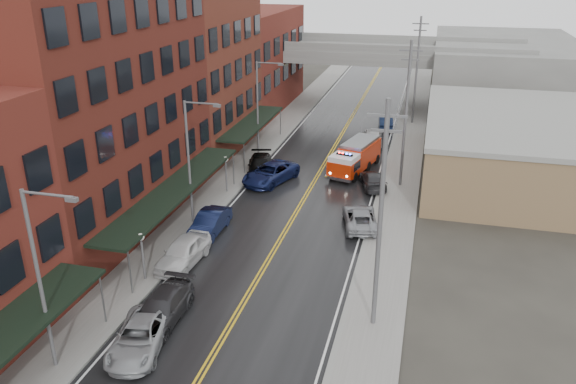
# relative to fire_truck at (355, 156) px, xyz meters

# --- Properties ---
(road) EXTENTS (11.00, 160.00, 0.02)m
(road) POSITION_rel_fire_truck_xyz_m (-2.96, -7.59, -1.40)
(road) COLOR black
(road) RESTS_ON ground
(sidewalk_left) EXTENTS (3.00, 160.00, 0.15)m
(sidewalk_left) POSITION_rel_fire_truck_xyz_m (-10.26, -7.59, -1.34)
(sidewalk_left) COLOR slate
(sidewalk_left) RESTS_ON ground
(sidewalk_right) EXTENTS (3.00, 160.00, 0.15)m
(sidewalk_right) POSITION_rel_fire_truck_xyz_m (4.34, -7.59, -1.34)
(sidewalk_right) COLOR slate
(sidewalk_right) RESTS_ON ground
(curb_left) EXTENTS (0.30, 160.00, 0.15)m
(curb_left) POSITION_rel_fire_truck_xyz_m (-8.61, -7.59, -1.34)
(curb_left) COLOR gray
(curb_left) RESTS_ON ground
(curb_right) EXTENTS (0.30, 160.00, 0.15)m
(curb_right) POSITION_rel_fire_truck_xyz_m (2.69, -7.59, -1.34)
(curb_right) COLOR gray
(curb_right) RESTS_ON ground
(brick_building_b) EXTENTS (9.00, 20.00, 18.00)m
(brick_building_b) POSITION_rel_fire_truck_xyz_m (-16.26, -14.59, 7.59)
(brick_building_b) COLOR #4C1C14
(brick_building_b) RESTS_ON ground
(brick_building_c) EXTENTS (9.00, 15.00, 15.00)m
(brick_building_c) POSITION_rel_fire_truck_xyz_m (-16.26, 2.91, 6.09)
(brick_building_c) COLOR #5C241B
(brick_building_c) RESTS_ON ground
(brick_building_far) EXTENTS (9.00, 20.00, 12.00)m
(brick_building_far) POSITION_rel_fire_truck_xyz_m (-16.26, 20.41, 4.59)
(brick_building_far) COLOR maroon
(brick_building_far) RESTS_ON ground
(tan_building) EXTENTS (14.00, 22.00, 5.00)m
(tan_building) POSITION_rel_fire_truck_xyz_m (13.04, 2.41, 1.09)
(tan_building) COLOR olive
(tan_building) RESTS_ON ground
(right_far_block) EXTENTS (18.00, 30.00, 8.00)m
(right_far_block) POSITION_rel_fire_truck_xyz_m (15.04, 32.41, 2.59)
(right_far_block) COLOR slate
(right_far_block) RESTS_ON ground
(awning_1) EXTENTS (2.60, 18.00, 3.09)m
(awning_1) POSITION_rel_fire_truck_xyz_m (-10.45, -14.59, 1.57)
(awning_1) COLOR black
(awning_1) RESTS_ON ground
(awning_2) EXTENTS (2.60, 13.00, 3.09)m
(awning_2) POSITION_rel_fire_truck_xyz_m (-10.45, 2.91, 1.57)
(awning_2) COLOR black
(awning_2) RESTS_ON ground
(globe_lamp_1) EXTENTS (0.44, 0.44, 3.12)m
(globe_lamp_1) POSITION_rel_fire_truck_xyz_m (-9.36, -21.59, 0.90)
(globe_lamp_1) COLOR #59595B
(globe_lamp_1) RESTS_ON ground
(globe_lamp_2) EXTENTS (0.44, 0.44, 3.12)m
(globe_lamp_2) POSITION_rel_fire_truck_xyz_m (-9.36, -7.59, 0.90)
(globe_lamp_2) COLOR #59595B
(globe_lamp_2) RESTS_ON ground
(street_lamp_0) EXTENTS (2.64, 0.22, 9.00)m
(street_lamp_0) POSITION_rel_fire_truck_xyz_m (-9.51, -29.59, 3.77)
(street_lamp_0) COLOR #59595B
(street_lamp_0) RESTS_ON ground
(street_lamp_1) EXTENTS (2.64, 0.22, 9.00)m
(street_lamp_1) POSITION_rel_fire_truck_xyz_m (-9.51, -13.59, 3.77)
(street_lamp_1) COLOR #59595B
(street_lamp_1) RESTS_ON ground
(street_lamp_2) EXTENTS (2.64, 0.22, 9.00)m
(street_lamp_2) POSITION_rel_fire_truck_xyz_m (-9.51, 2.41, 3.77)
(street_lamp_2) COLOR #59595B
(street_lamp_2) RESTS_ON ground
(utility_pole_0) EXTENTS (1.80, 0.24, 12.00)m
(utility_pole_0) POSITION_rel_fire_truck_xyz_m (4.24, -22.59, 4.89)
(utility_pole_0) COLOR #59595B
(utility_pole_0) RESTS_ON ground
(utility_pole_1) EXTENTS (1.80, 0.24, 12.00)m
(utility_pole_1) POSITION_rel_fire_truck_xyz_m (4.24, -2.59, 4.89)
(utility_pole_1) COLOR #59595B
(utility_pole_1) RESTS_ON ground
(utility_pole_2) EXTENTS (1.80, 0.24, 12.00)m
(utility_pole_2) POSITION_rel_fire_truck_xyz_m (4.24, 17.41, 4.89)
(utility_pole_2) COLOR #59595B
(utility_pole_2) RESTS_ON ground
(overpass) EXTENTS (40.00, 10.00, 7.50)m
(overpass) POSITION_rel_fire_truck_xyz_m (-2.96, 24.41, 4.57)
(overpass) COLOR slate
(overpass) RESTS_ON ground
(fire_truck) EXTENTS (4.20, 7.49, 2.61)m
(fire_truck) POSITION_rel_fire_truck_xyz_m (0.00, 0.00, 0.00)
(fire_truck) COLOR #B52408
(fire_truck) RESTS_ON ground
(parked_car_left_2) EXTENTS (3.19, 5.34, 1.39)m
(parked_car_left_2) POSITION_rel_fire_truck_xyz_m (-6.56, -27.39, -0.72)
(parked_car_left_2) COLOR #979B9F
(parked_car_left_2) RESTS_ON ground
(parked_car_left_3) EXTENTS (2.16, 5.18, 1.50)m
(parked_car_left_3) POSITION_rel_fire_truck_xyz_m (-6.56, -24.99, -0.67)
(parked_car_left_3) COLOR #2A2A2D
(parked_car_left_3) RESTS_ON ground
(parked_car_left_4) EXTENTS (2.25, 5.02, 1.67)m
(parked_car_left_4) POSITION_rel_fire_truck_xyz_m (-7.96, -19.17, -0.58)
(parked_car_left_4) COLOR silver
(parked_car_left_4) RESTS_ON ground
(parked_car_left_5) EXTENTS (1.71, 4.72, 1.55)m
(parked_car_left_5) POSITION_rel_fire_truck_xyz_m (-7.96, -14.79, -0.64)
(parked_car_left_5) COLOR #0E1534
(parked_car_left_5) RESTS_ON ground
(parked_car_left_6) EXTENTS (4.47, 6.37, 1.61)m
(parked_car_left_6) POSITION_rel_fire_truck_xyz_m (-6.56, -4.39, -0.61)
(parked_car_left_6) COLOR #131C4A
(parked_car_left_6) RESTS_ON ground
(parked_car_left_7) EXTENTS (3.45, 5.72, 1.55)m
(parked_car_left_7) POSITION_rel_fire_truck_xyz_m (-7.96, -2.79, -0.64)
(parked_car_left_7) COLOR black
(parked_car_left_7) RESTS_ON ground
(parked_car_right_0) EXTENTS (3.31, 5.31, 1.37)m
(parked_car_right_0) POSITION_rel_fire_truck_xyz_m (2.00, -11.14, -0.73)
(parked_car_right_0) COLOR gray
(parked_car_right_0) RESTS_ON ground
(parked_car_right_1) EXTENTS (2.96, 4.88, 1.32)m
(parked_car_right_1) POSITION_rel_fire_truck_xyz_m (2.04, -3.39, -0.75)
(parked_car_right_1) COLOR #29292C
(parked_car_right_1) RESTS_ON ground
(parked_car_right_2) EXTENTS (2.48, 5.09, 1.67)m
(parked_car_right_2) POSITION_rel_fire_truck_xyz_m (0.64, 8.61, -0.58)
(parked_car_right_2) COLOR #BCBCBC
(parked_car_right_2) RESTS_ON ground
(parked_car_right_3) EXTENTS (1.99, 4.38, 1.39)m
(parked_car_right_3) POSITION_rel_fire_truck_xyz_m (1.42, 14.61, -0.72)
(parked_car_right_3) COLOR black
(parked_car_right_3) RESTS_ON ground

